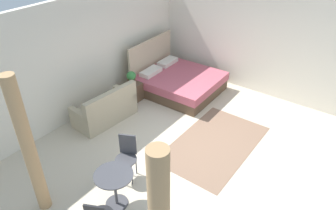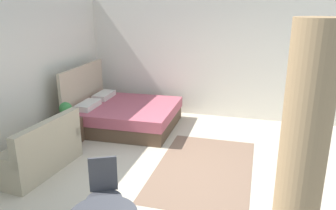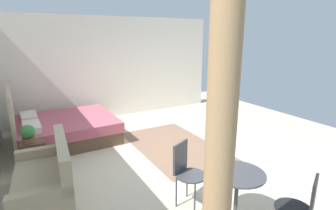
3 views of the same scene
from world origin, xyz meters
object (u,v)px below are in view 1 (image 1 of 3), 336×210
bed (178,81)px  potted_plant (131,77)px  couch (106,110)px  nightstand (136,90)px  balcony_table (115,184)px  cafe_chair_near_window (127,153)px

bed → potted_plant: (-1.13, 0.71, 0.38)m
couch → potted_plant: size_ratio=4.70×
bed → nightstand: 1.23m
balcony_table → cafe_chair_near_window: (0.66, 0.32, 0.05)m
potted_plant → balcony_table: 3.60m
bed → balcony_table: 4.26m
balcony_table → cafe_chair_near_window: 0.74m
nightstand → cafe_chair_near_window: (-2.29, -1.81, 0.30)m
potted_plant → cafe_chair_near_window: size_ratio=0.36×
balcony_table → cafe_chair_near_window: size_ratio=0.78×
bed → cafe_chair_near_window: 3.53m
bed → balcony_table: size_ratio=3.01×
nightstand → cafe_chair_near_window: cafe_chair_near_window is taller
couch → nightstand: couch is taller
potted_plant → cafe_chair_near_window: cafe_chair_near_window is taller
couch → bed: bearing=-13.8°
balcony_table → couch: bearing=49.6°
couch → nightstand: bearing=5.0°
nightstand → potted_plant: bearing=155.2°
couch → cafe_chair_near_window: (-1.07, -1.71, 0.26)m
bed → couch: 2.33m
cafe_chair_near_window → nightstand: bearing=38.3°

